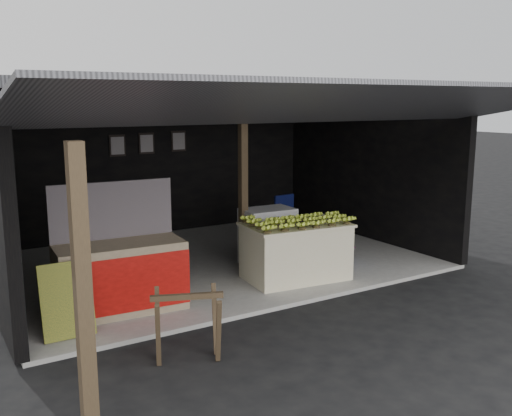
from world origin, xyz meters
TOP-DOWN VIEW (x-y plane):
  - ground at (0.00, 0.00)m, footprint 80.00×80.00m
  - concrete_slab at (0.00, 2.50)m, footprint 7.00×5.00m
  - shophouse at (0.00, 2.82)m, footprint 7.40×7.29m
  - banana_table at (0.64, 0.88)m, footprint 1.67×1.13m
  - banana_pile at (0.64, 0.88)m, footprint 1.54×1.02m
  - white_crate at (0.72, 1.80)m, footprint 0.87×0.62m
  - neighbor_stall at (-2.10, 0.96)m, footprint 1.67×0.83m
  - green_signboard at (-2.91, 0.45)m, footprint 0.60×0.22m
  - sawhorse at (-1.93, -0.74)m, footprint 0.87×0.87m
  - water_barrel at (1.79, 1.25)m, footprint 0.32×0.32m
  - plastic_chair at (1.71, 2.64)m, footprint 0.50×0.50m
  - magenta_rug at (1.95, 2.31)m, footprint 1.51×1.01m
  - picture_frames at (-0.17, 4.89)m, footprint 1.62×0.04m

SIDE VIEW (x-z plane):
  - ground at x=0.00m, z-range 0.00..0.00m
  - concrete_slab at x=0.00m, z-range 0.00..0.06m
  - magenta_rug at x=1.95m, z-range 0.06..0.07m
  - water_barrel at x=1.79m, z-range 0.06..0.53m
  - sawhorse at x=-1.93m, z-range 0.10..0.86m
  - banana_table at x=0.64m, z-range 0.06..0.93m
  - green_signboard at x=-2.91m, z-range 0.07..0.95m
  - white_crate at x=0.72m, z-range 0.06..1.01m
  - neighbor_stall at x=-2.10m, z-range -0.28..1.40m
  - plastic_chair at x=1.71m, z-range 0.15..1.11m
  - banana_pile at x=0.64m, z-range 0.93..1.10m
  - picture_frames at x=-0.17m, z-range 1.70..2.16m
  - shophouse at x=0.00m, z-range 0.59..3.61m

